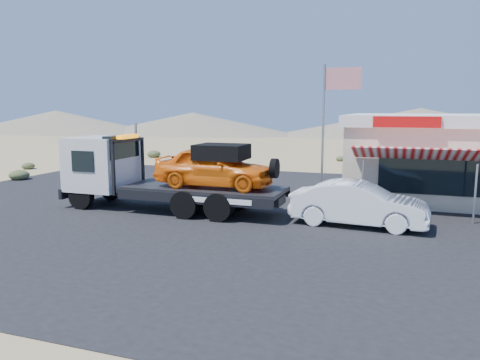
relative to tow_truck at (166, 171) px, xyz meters
The scene contains 8 objects.
ground 2.70m from the tow_truck, 53.21° to the right, with size 120.00×120.00×0.00m, color #9A8457.
asphalt_lot 3.89m from the tow_truck, 21.67° to the left, with size 32.00×24.00×0.02m, color black.
tow_truck is the anchor object (origin of this frame).
white_sedan 7.85m from the tow_truck, ahead, with size 1.68×4.82×1.59m, color silver.
jerky_store 13.84m from the tow_truck, 31.71° to the left, with size 10.40×9.97×3.90m.
flagpole 7.12m from the tow_truck, 24.29° to the left, with size 1.55×0.10×6.00m.
desert_scrub 14.64m from the tow_truck, 156.49° to the left, with size 28.69×33.41×0.67m.
distant_hills 54.11m from the tow_truck, 99.04° to the left, with size 126.00×48.00×4.20m.
Camera 1 is at (7.97, -15.35, 4.23)m, focal length 35.00 mm.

